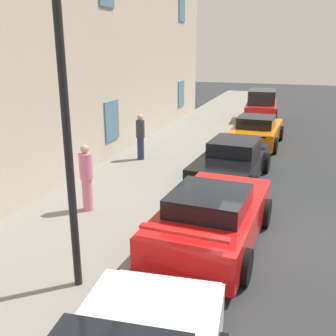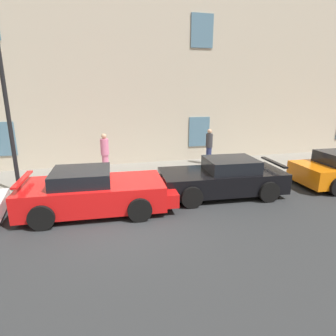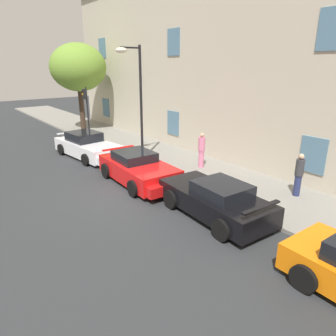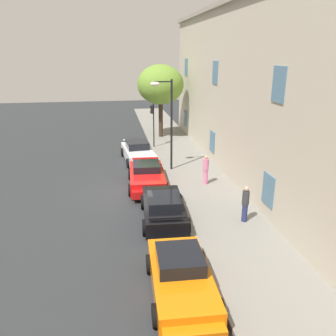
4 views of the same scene
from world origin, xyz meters
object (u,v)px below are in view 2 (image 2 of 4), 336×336
sportscar_yellow_flank (99,192)px  pedestrian_strolling (105,154)px  pedestrian_admiring (209,146)px  sportscar_white_middle (217,179)px

sportscar_yellow_flank → pedestrian_strolling: pedestrian_strolling is taller
pedestrian_admiring → sportscar_yellow_flank: bearing=-142.9°
pedestrian_admiring → pedestrian_strolling: size_ratio=0.98×
pedestrian_strolling → pedestrian_admiring: bearing=6.1°
sportscar_white_middle → pedestrian_admiring: pedestrian_admiring is taller
sportscar_yellow_flank → pedestrian_admiring: bearing=37.1°
sportscar_yellow_flank → pedestrian_strolling: size_ratio=2.68×
pedestrian_admiring → pedestrian_strolling: bearing=-173.9°
sportscar_white_middle → pedestrian_admiring: bearing=72.3°
sportscar_white_middle → pedestrian_strolling: bearing=140.5°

